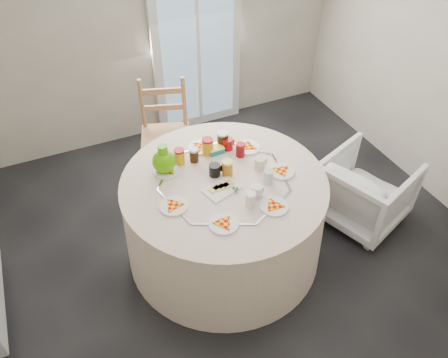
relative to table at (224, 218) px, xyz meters
name	(u,v)px	position (x,y,z in m)	size (l,w,h in m)	color
floor	(241,245)	(0.15, -0.03, -0.38)	(4.00, 4.00, 0.00)	black
wall_back	(156,18)	(0.15, 1.97, 0.93)	(4.00, 0.02, 2.60)	#BCB5A3
glass_door	(196,38)	(0.55, 1.92, 0.68)	(1.00, 0.08, 2.10)	silver
table	(224,218)	(0.00, 0.00, 0.00)	(1.62, 1.62, 0.82)	beige
wooden_chair	(166,140)	(-0.11, 1.10, 0.09)	(0.46, 0.44, 1.03)	tan
armchair	(367,185)	(1.31, -0.16, 0.02)	(0.69, 0.65, 0.71)	white
place_settings	(224,182)	(0.00, 0.00, 0.40)	(1.11, 1.11, 0.02)	white
jar_cluster	(209,156)	(0.00, 0.28, 0.45)	(0.54, 0.27, 0.16)	#81540D
butter_tub	(216,152)	(0.08, 0.34, 0.41)	(0.13, 0.09, 0.05)	teal
green_pitcher	(164,162)	(-0.37, 0.29, 0.49)	(0.18, 0.18, 0.24)	#4CAA01
cheese_platter	(222,191)	(-0.05, -0.09, 0.40)	(0.27, 0.17, 0.03)	white
mugs_glasses	(243,175)	(0.14, -0.03, 0.44)	(0.65, 0.65, 0.12)	#969696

